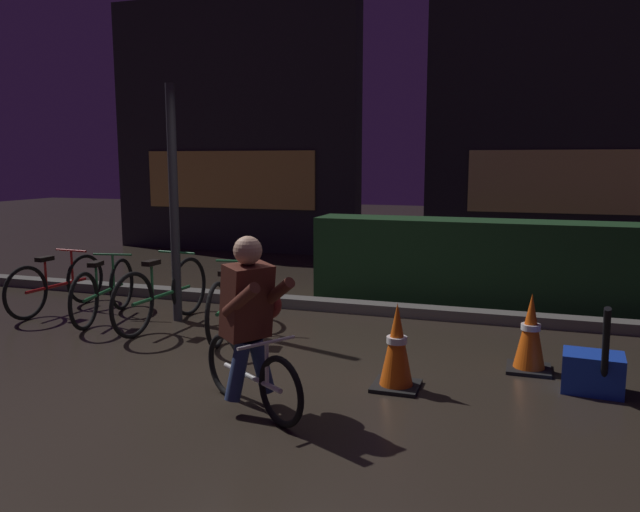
# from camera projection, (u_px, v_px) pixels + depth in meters

# --- Properties ---
(ground_plane) EXTENTS (40.00, 40.00, 0.00)m
(ground_plane) POSITION_uv_depth(u_px,v_px,m) (276.00, 370.00, 5.27)
(ground_plane) COLOR #2D261E
(sidewalk_curb) EXTENTS (12.00, 0.24, 0.12)m
(sidewalk_curb) POSITION_uv_depth(u_px,v_px,m) (346.00, 306.00, 7.33)
(sidewalk_curb) COLOR #56544F
(sidewalk_curb) RESTS_ON ground
(hedge_row) EXTENTS (4.80, 0.70, 1.04)m
(hedge_row) POSITION_uv_depth(u_px,v_px,m) (509.00, 264.00, 7.54)
(hedge_row) COLOR #19381C
(hedge_row) RESTS_ON ground
(storefront_left) EXTENTS (5.03, 0.54, 4.87)m
(storefront_left) POSITION_uv_depth(u_px,v_px,m) (234.00, 127.00, 12.10)
(storefront_left) COLOR #262328
(storefront_left) RESTS_ON ground
(storefront_right) EXTENTS (5.34, 0.54, 4.83)m
(storefront_right) POSITION_uv_depth(u_px,v_px,m) (582.00, 124.00, 10.79)
(storefront_right) COLOR #262328
(storefront_right) RESTS_ON ground
(street_post) EXTENTS (0.10, 0.10, 2.57)m
(street_post) POSITION_uv_depth(u_px,v_px,m) (174.00, 205.00, 6.72)
(street_post) COLOR #2D2D33
(street_post) RESTS_ON ground
(parked_bike_leftmost) EXTENTS (0.46, 1.52, 0.70)m
(parked_bike_leftmost) POSITION_uv_depth(u_px,v_px,m) (57.00, 284.00, 7.30)
(parked_bike_leftmost) COLOR black
(parked_bike_leftmost) RESTS_ON ground
(parked_bike_left_mid) EXTENTS (0.46, 1.51, 0.71)m
(parked_bike_left_mid) POSITION_uv_depth(u_px,v_px,m) (104.00, 291.00, 6.92)
(parked_bike_left_mid) COLOR black
(parked_bike_left_mid) RESTS_ON ground
(parked_bike_center_left) EXTENTS (0.46, 1.68, 0.77)m
(parked_bike_center_left) POSITION_uv_depth(u_px,v_px,m) (163.00, 294.00, 6.63)
(parked_bike_center_left) COLOR black
(parked_bike_center_left) RESTS_ON ground
(parked_bike_center_right) EXTENTS (0.46, 1.56, 0.73)m
(parked_bike_center_right) POSITION_uv_depth(u_px,v_px,m) (231.00, 302.00, 6.32)
(parked_bike_center_right) COLOR black
(parked_bike_center_right) RESTS_ON ground
(traffic_cone_near) EXTENTS (0.36, 0.36, 0.68)m
(traffic_cone_near) POSITION_uv_depth(u_px,v_px,m) (397.00, 347.00, 4.80)
(traffic_cone_near) COLOR black
(traffic_cone_near) RESTS_ON ground
(traffic_cone_far) EXTENTS (0.36, 0.36, 0.66)m
(traffic_cone_far) POSITION_uv_depth(u_px,v_px,m) (530.00, 334.00, 5.20)
(traffic_cone_far) COLOR black
(traffic_cone_far) RESTS_ON ground
(blue_crate) EXTENTS (0.46, 0.35, 0.30)m
(blue_crate) POSITION_uv_depth(u_px,v_px,m) (593.00, 372.00, 4.75)
(blue_crate) COLOR #193DB7
(blue_crate) RESTS_ON ground
(cyclist) EXTENTS (1.03, 0.71, 1.25)m
(cyclist) POSITION_uv_depth(u_px,v_px,m) (252.00, 323.00, 4.36)
(cyclist) COLOR black
(cyclist) RESTS_ON ground
(closed_umbrella) EXTENTS (0.12, 0.46, 0.77)m
(closed_umbrella) POSITION_uv_depth(u_px,v_px,m) (605.00, 353.00, 4.47)
(closed_umbrella) COLOR black
(closed_umbrella) RESTS_ON ground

